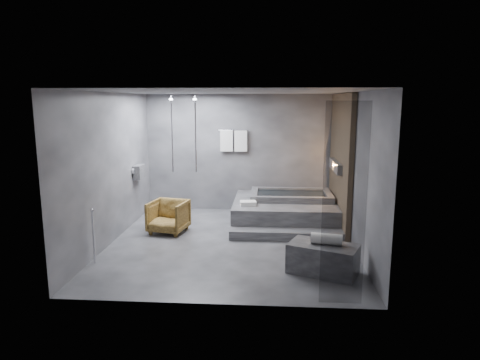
{
  "coord_description": "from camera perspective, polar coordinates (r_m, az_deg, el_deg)",
  "views": [
    {
      "loc": [
        0.71,
        -7.71,
        2.65
      ],
      "look_at": [
        0.15,
        0.3,
        1.15
      ],
      "focal_mm": 32.0,
      "sensor_mm": 36.0,
      "label": 1
    }
  ],
  "objects": [
    {
      "name": "tub_deck",
      "position": [
        9.48,
        5.93,
        -4.15
      ],
      "size": [
        2.2,
        2.0,
        0.5
      ],
      "primitive_type": "cube",
      "color": "#343437",
      "rests_on": "ground"
    },
    {
      "name": "driftwood_chair",
      "position": [
        8.83,
        -9.54,
        -4.82
      ],
      "size": [
        0.83,
        0.85,
        0.66
      ],
      "primitive_type": "imported",
      "rotation": [
        0.0,
        0.0,
        -0.2
      ],
      "color": "#442F11",
      "rests_on": "ground"
    },
    {
      "name": "rolled_towel",
      "position": [
        6.77,
        11.47,
        -7.7
      ],
      "size": [
        0.5,
        0.27,
        0.17
      ],
      "primitive_type": "cylinder",
      "rotation": [
        0.0,
        1.57,
        -0.21
      ],
      "color": "white",
      "rests_on": "concrete_bench"
    },
    {
      "name": "deck_towel",
      "position": [
        8.9,
        1.09,
        -3.11
      ],
      "size": [
        0.36,
        0.29,
        0.09
      ],
      "primitive_type": "cube",
      "rotation": [
        0.0,
        0.0,
        0.15
      ],
      "color": "white",
      "rests_on": "tub_deck"
    },
    {
      "name": "room",
      "position": [
        8.02,
        1.72,
        3.98
      ],
      "size": [
        5.0,
        5.04,
        2.82
      ],
      "color": "#2F2F31",
      "rests_on": "ground"
    },
    {
      "name": "tub_step",
      "position": [
        8.39,
        6.18,
        -7.26
      ],
      "size": [
        2.2,
        0.36,
        0.18
      ],
      "primitive_type": "cube",
      "color": "#343437",
      "rests_on": "ground"
    },
    {
      "name": "concrete_bench",
      "position": [
        6.86,
        11.01,
        -10.26
      ],
      "size": [
        1.17,
        0.93,
        0.47
      ],
      "primitive_type": "cube",
      "rotation": [
        0.0,
        0.0,
        -0.4
      ],
      "color": "#2F2F32",
      "rests_on": "ground"
    }
  ]
}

